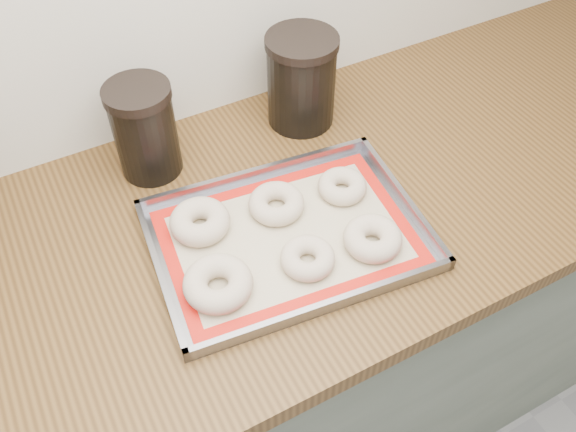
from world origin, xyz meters
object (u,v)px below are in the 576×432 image
baking_tray (288,236)px  canister_mid (145,130)px  bagel_front_mid (308,258)px  bagel_back_mid (276,204)px  canister_right (301,80)px  bagel_front_right (373,238)px  bagel_front_left (218,284)px  bagel_back_left (200,221)px  bagel_back_right (342,186)px

baking_tray → canister_mid: 0.33m
bagel_front_mid → bagel_back_mid: 0.13m
canister_right → bagel_front_right: bearing=-99.6°
bagel_front_left → bagel_back_left: bearing=79.3°
bagel_back_mid → baking_tray: bearing=-100.1°
bagel_back_right → canister_mid: bearing=140.5°
bagel_front_mid → bagel_front_right: (0.12, -0.02, 0.00)m
baking_tray → bagel_front_left: size_ratio=4.40×
bagel_back_left → bagel_back_mid: bearing=-9.3°
bagel_front_mid → canister_mid: bearing=112.7°
bagel_front_left → bagel_front_mid: size_ratio=1.23×
bagel_back_mid → canister_right: size_ratio=0.52×
bagel_front_left → bagel_front_right: bagel_front_left is taller
baking_tray → bagel_back_mid: bearing=79.9°
canister_mid → canister_right: size_ratio=0.97×
bagel_front_right → bagel_back_left: 0.30m
bagel_back_left → canister_right: size_ratio=0.55×
bagel_back_right → canister_right: 0.24m
bagel_front_mid → canister_right: canister_right is taller
bagel_front_left → bagel_front_mid: (0.15, -0.02, -0.00)m
bagel_front_left → canister_mid: size_ratio=0.61×
bagel_front_mid → canister_right: 0.39m
bagel_front_right → bagel_back_right: (0.02, 0.13, -0.00)m
baking_tray → bagel_back_mid: bagel_back_mid is taller
bagel_back_mid → canister_mid: bearing=126.0°
canister_right → baking_tray: bearing=-122.8°
bagel_front_left → bagel_back_mid: size_ratio=1.13×
bagel_front_mid → bagel_front_right: bearing=-8.1°
bagel_back_mid → canister_right: canister_right is taller
bagel_front_left → bagel_back_right: size_ratio=1.25×
bagel_back_left → canister_mid: size_ratio=0.57×
bagel_back_right → bagel_back_mid: bearing=172.0°
baking_tray → bagel_back_right: size_ratio=5.51×
bagel_front_left → bagel_back_right: (0.29, 0.09, -0.00)m
bagel_back_mid → canister_mid: (-0.16, 0.22, 0.07)m
baking_tray → bagel_front_mid: bagel_front_mid is taller
bagel_back_left → bagel_front_left: bearing=-100.7°
baking_tray → bagel_front_mid: (0.00, -0.07, 0.01)m
bagel_front_left → bagel_back_right: 0.30m
baking_tray → bagel_front_right: bagel_front_right is taller
bagel_front_right → bagel_back_mid: bearing=125.2°
canister_right → bagel_front_mid: bearing=-117.3°
bagel_back_right → canister_mid: (-0.28, 0.23, 0.07)m
baking_tray → bagel_back_left: bearing=144.6°
baking_tray → bagel_front_left: 0.16m
baking_tray → canister_mid: bearing=117.2°
bagel_back_left → canister_mid: (-0.02, 0.19, 0.07)m
bagel_back_mid → bagel_back_right: 0.13m
bagel_front_right → bagel_back_mid: 0.18m
bagel_front_mid → bagel_front_right: size_ratio=0.91×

